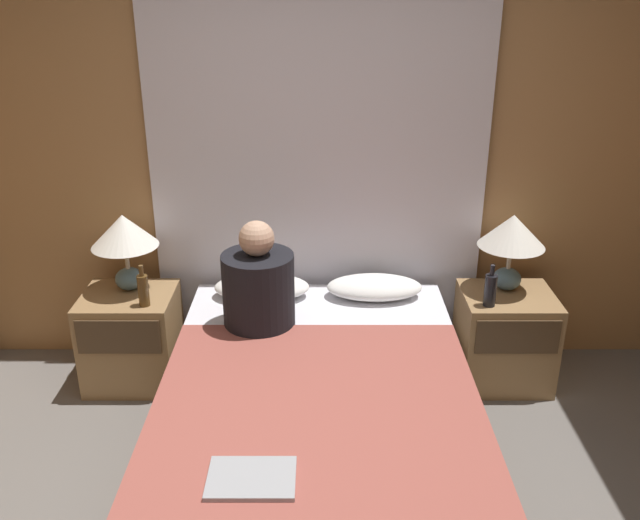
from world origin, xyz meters
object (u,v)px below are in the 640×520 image
at_px(pillow_left, 264,287).
at_px(lamp_right, 514,236).
at_px(pillow_right, 377,287).
at_px(person_left_in_bed, 261,287).
at_px(beer_bottle_on_right_stand, 493,290).
at_px(nightstand_right, 507,338).
at_px(laptop_on_bed, 253,478).
at_px(beer_bottle_on_left_stand, 146,289).
at_px(bed, 320,422).
at_px(nightstand_left, 134,337).
at_px(lamp_left, 127,236).

bearing_deg(pillow_left, lamp_right, 0.41).
relative_size(lamp_right, pillow_right, 0.82).
xyz_separation_m(person_left_in_bed, beer_bottle_on_right_stand, (1.23, 0.16, -0.09)).
relative_size(person_left_in_bed, beer_bottle_on_right_stand, 2.46).
relative_size(nightstand_right, laptop_on_bed, 1.74).
relative_size(beer_bottle_on_left_stand, beer_bottle_on_right_stand, 0.99).
bearing_deg(beer_bottle_on_right_stand, laptop_on_bed, -130.42).
xyz_separation_m(bed, nightstand_left, (-1.08, 0.76, 0.03)).
relative_size(lamp_left, laptop_on_bed, 1.41).
height_order(nightstand_left, beer_bottle_on_right_stand, beer_bottle_on_right_stand).
bearing_deg(pillow_right, pillow_left, 180.00).
relative_size(bed, pillow_left, 3.75).
bearing_deg(pillow_right, nightstand_left, -177.00).
bearing_deg(lamp_left, pillow_left, -0.76).
bearing_deg(pillow_right, lamp_left, 179.59).
relative_size(nightstand_left, person_left_in_bed, 0.94).
height_order(nightstand_right, beer_bottle_on_left_stand, beer_bottle_on_left_stand).
relative_size(person_left_in_bed, beer_bottle_on_left_stand, 2.48).
xyz_separation_m(pillow_right, laptop_on_bed, (-0.56, -1.57, -0.02)).
height_order(nightstand_right, person_left_in_bed, person_left_in_bed).
bearing_deg(nightstand_right, beer_bottle_on_left_stand, -176.36).
bearing_deg(nightstand_left, beer_bottle_on_right_stand, -3.66).
xyz_separation_m(bed, lamp_left, (-1.08, 0.84, 0.62)).
bearing_deg(person_left_in_bed, bed, -57.17).
distance_m(pillow_right, person_left_in_bed, 0.74).
distance_m(nightstand_left, person_left_in_bed, 0.94).
distance_m(lamp_left, lamp_right, 2.15).
distance_m(pillow_left, laptop_on_bed, 1.57).
relative_size(bed, nightstand_right, 3.69).
relative_size(nightstand_right, beer_bottle_on_left_stand, 2.34).
xyz_separation_m(beer_bottle_on_right_stand, laptop_on_bed, (-1.16, -1.37, -0.10)).
distance_m(bed, laptop_on_bed, 0.83).
distance_m(lamp_right, pillow_left, 1.43).
height_order(bed, nightstand_left, nightstand_left).
relative_size(pillow_left, beer_bottle_on_right_stand, 2.28).
bearing_deg(nightstand_left, lamp_right, 2.22).
bearing_deg(lamp_right, beer_bottle_on_right_stand, -124.74).
distance_m(person_left_in_bed, laptop_on_bed, 1.23).
xyz_separation_m(person_left_in_bed, beer_bottle_on_left_stand, (-0.64, 0.16, -0.09)).
xyz_separation_m(nightstand_left, lamp_right, (2.15, 0.08, 0.60)).
relative_size(nightstand_left, laptop_on_bed, 1.74).
relative_size(pillow_right, beer_bottle_on_left_stand, 2.30).
relative_size(beer_bottle_on_left_stand, laptop_on_bed, 0.74).
bearing_deg(pillow_left, lamp_left, 179.24).
distance_m(lamp_left, laptop_on_bed, 1.82).
bearing_deg(person_left_in_bed, pillow_left, 92.62).
height_order(nightstand_left, lamp_right, lamp_right).
bearing_deg(lamp_left, beer_bottle_on_right_stand, -6.02).
bearing_deg(bed, lamp_right, 38.07).
bearing_deg(nightstand_right, bed, -144.78).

